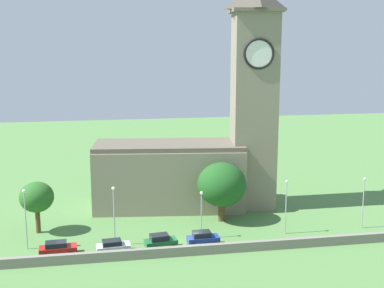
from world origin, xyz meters
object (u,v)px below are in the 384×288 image
at_px(car_white, 113,246).
at_px(streetlamp_central, 201,207).
at_px(streetlamp_west_end, 25,210).
at_px(streetlamp_east_end, 364,195).
at_px(car_blue, 203,238).
at_px(streetlamp_west_mid, 114,207).
at_px(tree_by_tower, 222,185).
at_px(streetlamp_east_mid, 286,198).
at_px(car_green, 160,242).
at_px(church, 202,145).
at_px(tree_churchyard, 37,197).
at_px(car_red, 58,248).

bearing_deg(car_white, streetlamp_central, 13.25).
relative_size(streetlamp_west_end, streetlamp_east_end, 1.06).
xyz_separation_m(car_white, car_blue, (11.37, 0.28, 0.13)).
bearing_deg(streetlamp_west_end, car_blue, -7.23).
bearing_deg(streetlamp_west_end, streetlamp_west_mid, -3.54).
bearing_deg(streetlamp_central, streetlamp_west_mid, -178.27).
xyz_separation_m(streetlamp_west_mid, streetlamp_east_end, (34.30, 0.31, -0.26)).
bearing_deg(tree_by_tower, streetlamp_east_mid, -42.26).
height_order(car_blue, streetlamp_east_end, streetlamp_east_end).
xyz_separation_m(car_green, streetlamp_east_end, (28.68, 2.54, 3.89)).
bearing_deg(church, streetlamp_west_mid, -135.22).
distance_m(streetlamp_east_mid, streetlamp_east_end, 11.36).
relative_size(church, car_green, 8.05).
bearing_deg(car_blue, streetlamp_west_mid, 169.19).
bearing_deg(streetlamp_east_end, tree_churchyard, 172.18).
bearing_deg(car_blue, streetlamp_east_end, 5.96).
distance_m(car_red, car_white, 6.71).
relative_size(car_blue, streetlamp_west_mid, 0.53).
bearing_deg(streetlamp_east_end, streetlamp_west_end, 179.54).
bearing_deg(tree_by_tower, car_blue, -117.08).
distance_m(streetlamp_central, tree_by_tower, 7.77).
bearing_deg(tree_by_tower, streetlamp_central, -123.56).
xyz_separation_m(church, streetlamp_east_mid, (8.74, -14.00, -4.98)).
relative_size(car_white, tree_churchyard, 0.60).
relative_size(car_green, streetlamp_east_end, 0.58).
relative_size(streetlamp_east_mid, tree_churchyard, 1.06).
bearing_deg(tree_churchyard, car_blue, -21.86).
bearing_deg(streetlamp_east_mid, church, 121.99).
bearing_deg(streetlamp_west_end, streetlamp_central, -0.85).
bearing_deg(tree_by_tower, tree_churchyard, -179.24).
distance_m(car_blue, streetlamp_west_mid, 12.02).
bearing_deg(streetlamp_central, car_white, -166.75).
height_order(church, streetlamp_central, church).
bearing_deg(car_white, car_red, 175.38).
relative_size(streetlamp_west_mid, streetlamp_east_mid, 1.03).
height_order(car_red, streetlamp_west_mid, streetlamp_west_mid).
distance_m(car_blue, streetlamp_east_mid, 12.72).
bearing_deg(streetlamp_east_mid, streetlamp_west_mid, -179.76).
distance_m(streetlamp_east_end, tree_by_tower, 19.77).
relative_size(car_green, tree_by_tower, 0.49).
xyz_separation_m(car_blue, tree_by_tower, (4.53, 8.87, 4.50)).
bearing_deg(streetlamp_west_end, car_red, -32.89).
relative_size(car_red, tree_churchyard, 0.65).
relative_size(car_blue, tree_churchyard, 0.58).
bearing_deg(church, streetlamp_east_mid, -58.01).
bearing_deg(tree_churchyard, streetlamp_west_mid, -32.22).
distance_m(car_red, streetlamp_central, 18.81).
distance_m(streetlamp_west_mid, streetlamp_east_end, 34.30).
height_order(streetlamp_west_end, streetlamp_east_end, streetlamp_west_end).
relative_size(car_white, streetlamp_west_end, 0.55).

